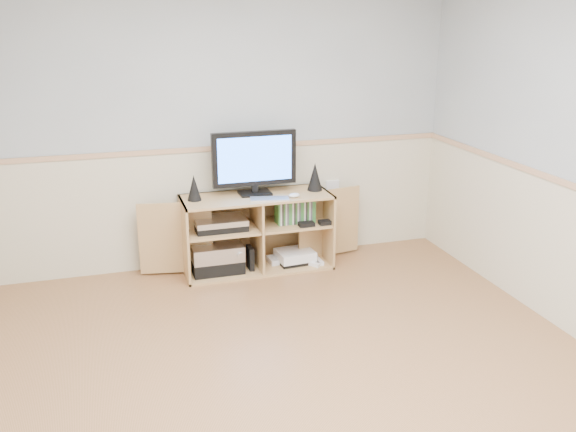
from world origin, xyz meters
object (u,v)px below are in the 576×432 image
(media_cabinet, at_px, (255,230))
(game_consoles, at_px, (293,257))
(keyboard, at_px, (270,199))
(monitor, at_px, (254,161))

(media_cabinet, relative_size, game_consoles, 4.32)
(media_cabinet, bearing_deg, game_consoles, -11.93)
(keyboard, distance_m, game_consoles, 0.65)
(media_cabinet, height_order, monitor, monitor)
(game_consoles, bearing_deg, keyboard, -152.61)
(monitor, distance_m, game_consoles, 0.93)
(monitor, relative_size, game_consoles, 1.56)
(media_cabinet, height_order, keyboard, keyboard)
(keyboard, xyz_separation_m, game_consoles, (0.25, 0.13, -0.59))
(monitor, xyz_separation_m, keyboard, (0.08, -0.19, -0.28))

